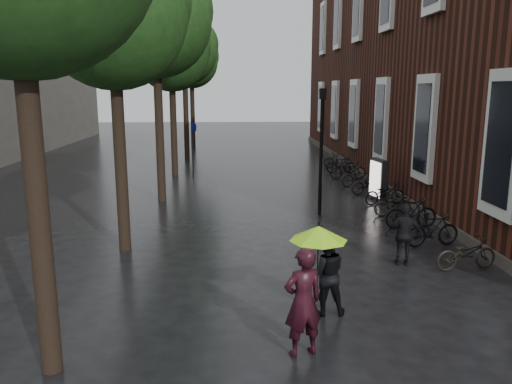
{
  "coord_description": "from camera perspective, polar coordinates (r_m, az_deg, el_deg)",
  "views": [
    {
      "loc": [
        -1.16,
        -6.24,
        4.33
      ],
      "look_at": [
        -0.49,
        7.35,
        1.5
      ],
      "focal_mm": 35.0,
      "sensor_mm": 36.0,
      "label": 1
    }
  ],
  "objects": [
    {
      "name": "person_black",
      "position": [
        9.86,
        7.99,
        -9.2
      ],
      "size": [
        0.81,
        0.63,
        1.64
      ],
      "primitive_type": "imported",
      "rotation": [
        0.0,
        0.0,
        3.13
      ],
      "color": "black",
      "rests_on": "ground"
    },
    {
      "name": "person_burgundy",
      "position": [
        8.33,
        5.39,
        -12.4
      ],
      "size": [
        0.78,
        0.64,
        1.85
      ],
      "primitive_type": "imported",
      "rotation": [
        0.0,
        0.0,
        3.47
      ],
      "color": "black",
      "rests_on": "ground"
    },
    {
      "name": "ad_lightbox",
      "position": [
        19.91,
        13.76,
        1.32
      ],
      "size": [
        0.26,
        1.1,
        1.66
      ],
      "rotation": [
        0.0,
        0.0,
        0.14
      ],
      "color": "black",
      "rests_on": "ground"
    },
    {
      "name": "pedestrian_walking",
      "position": [
        12.92,
        16.6,
        -4.73
      ],
      "size": [
        0.96,
        0.55,
        1.55
      ],
      "primitive_type": "imported",
      "rotation": [
        0.0,
        0.0,
        2.95
      ],
      "color": "black",
      "rests_on": "ground"
    },
    {
      "name": "parked_bicycles",
      "position": [
        20.35,
        13.46,
        0.45
      ],
      "size": [
        1.92,
        16.53,
        1.03
      ],
      "color": "black",
      "rests_on": "ground"
    },
    {
      "name": "brick_building",
      "position": [
        28.25,
        22.21,
        14.29
      ],
      "size": [
        10.2,
        33.2,
        12.0
      ],
      "color": "#38160F",
      "rests_on": "ground"
    },
    {
      "name": "lime_umbrella",
      "position": [
        8.84,
        7.15,
        -4.7
      ],
      "size": [
        1.04,
        1.04,
        1.53
      ],
      "rotation": [
        0.0,
        0.0,
        -0.06
      ],
      "color": "black",
      "rests_on": "ground"
    },
    {
      "name": "street_trees",
      "position": [
        22.42,
        -10.51,
        16.71
      ],
      "size": [
        4.33,
        34.03,
        8.91
      ],
      "color": "black",
      "rests_on": "ground"
    },
    {
      "name": "lamp_post",
      "position": [
        17.14,
        7.49,
        5.97
      ],
      "size": [
        0.22,
        0.22,
        4.33
      ],
      "rotation": [
        0.0,
        0.0,
        0.32
      ],
      "color": "black",
      "rests_on": "ground"
    },
    {
      "name": "cycle_sign",
      "position": [
        25.18,
        -7.18,
        5.81
      ],
      "size": [
        0.14,
        0.48,
        2.66
      ],
      "rotation": [
        0.0,
        0.0,
        -0.38
      ],
      "color": "#262628",
      "rests_on": "ground"
    }
  ]
}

